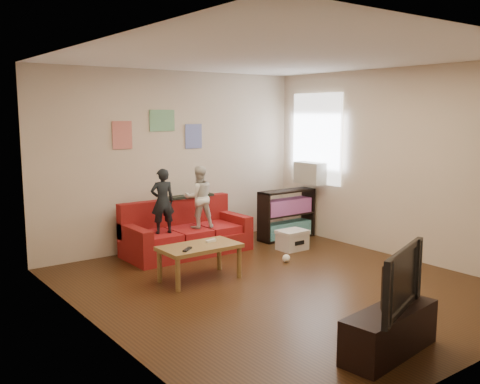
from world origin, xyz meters
TOP-DOWN VIEW (x-y plane):
  - room_shell at (0.00, 0.00)m, footprint 4.52×5.02m
  - sofa at (-0.11, 2.01)m, footprint 1.84×0.85m
  - child_a at (-0.57, 1.85)m, footprint 0.38×0.30m
  - child_b at (0.03, 1.85)m, footprint 0.52×0.45m
  - coffee_table at (-0.65, 0.77)m, footprint 0.99×0.54m
  - remote at (-0.90, 0.65)m, footprint 0.18×0.16m
  - game_controller at (-0.45, 0.82)m, footprint 0.15×0.06m
  - bookshelf at (1.70, 1.79)m, footprint 1.01×0.30m
  - window at (2.22, 1.65)m, footprint 0.04×1.08m
  - ac_unit at (2.10, 1.65)m, footprint 0.28×0.55m
  - artwork_left at (-0.85, 2.48)m, footprint 0.30×0.01m
  - artwork_center at (-0.20, 2.48)m, footprint 0.42×0.01m
  - artwork_right at (0.35, 2.48)m, footprint 0.30×0.01m
  - file_box at (1.28, 1.18)m, footprint 0.44×0.33m
  - tv_stand at (-0.44, -1.95)m, footprint 1.10×0.50m
  - television at (-0.44, -1.95)m, footprint 0.95×0.46m
  - tissue at (0.75, 0.72)m, footprint 0.13×0.13m

SIDE VIEW (x-z plane):
  - tissue at x=0.75m, z-range 0.00..0.11m
  - file_box at x=1.28m, z-range 0.00..0.31m
  - tv_stand at x=-0.44m, z-range 0.00..0.40m
  - sofa at x=-0.11m, z-range -0.13..0.68m
  - bookshelf at x=1.70m, z-range -0.04..0.77m
  - coffee_table at x=-0.65m, z-range 0.16..0.60m
  - remote at x=-0.90m, z-range 0.45..0.47m
  - game_controller at x=-0.45m, z-range 0.45..0.48m
  - television at x=-0.44m, z-range 0.40..0.96m
  - child_b at x=0.03m, z-range 0.39..1.30m
  - child_a at x=-0.57m, z-range 0.39..1.30m
  - ac_unit at x=2.10m, z-range 0.91..1.26m
  - room_shell at x=0.00m, z-range -0.01..2.71m
  - window at x=2.22m, z-range 0.90..2.38m
  - artwork_right at x=0.35m, z-range 1.51..1.89m
  - artwork_left at x=-0.85m, z-range 1.55..1.95m
  - artwork_center at x=-0.20m, z-range 1.79..2.11m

